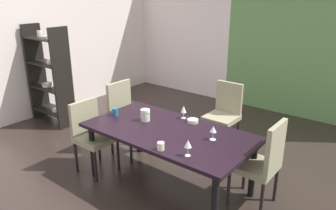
{
  "coord_description": "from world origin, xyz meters",
  "views": [
    {
      "loc": [
        2.67,
        -2.86,
        2.26
      ],
      "look_at": [
        0.22,
        0.23,
        0.85
      ],
      "focal_mm": 35.0,
      "sensor_mm": 36.0,
      "label": 1
    }
  ],
  "objects_px": {
    "serving_bowl_rear": "(193,121)",
    "cup_east": "(161,146)",
    "chair_head_far": "(224,111)",
    "chair_left_near": "(92,132)",
    "dining_table": "(169,136)",
    "chair_left_far": "(126,115)",
    "pitcher_left": "(145,115)",
    "wine_glass_west": "(188,144)",
    "cup_right": "(115,112)",
    "wine_glass_north": "(184,109)",
    "chair_right_far": "(263,161)",
    "wine_glass_south": "(213,130)",
    "display_shelf": "(49,75)"
  },
  "relations": [
    {
      "from": "chair_head_far",
      "to": "chair_left_near",
      "type": "height_order",
      "value": "chair_head_far"
    },
    {
      "from": "cup_east",
      "to": "wine_glass_west",
      "type": "bearing_deg",
      "value": 13.24
    },
    {
      "from": "chair_right_far",
      "to": "serving_bowl_rear",
      "type": "relative_size",
      "value": 7.45
    },
    {
      "from": "dining_table",
      "to": "serving_bowl_rear",
      "type": "relative_size",
      "value": 14.57
    },
    {
      "from": "chair_right_far",
      "to": "wine_glass_north",
      "type": "distance_m",
      "value": 1.14
    },
    {
      "from": "chair_left_far",
      "to": "pitcher_left",
      "type": "xyz_separation_m",
      "value": [
        0.62,
        -0.26,
        0.24
      ]
    },
    {
      "from": "chair_head_far",
      "to": "wine_glass_south",
      "type": "distance_m",
      "value": 1.43
    },
    {
      "from": "wine_glass_south",
      "to": "chair_right_far",
      "type": "bearing_deg",
      "value": 23.05
    },
    {
      "from": "chair_head_far",
      "to": "wine_glass_north",
      "type": "distance_m",
      "value": 1.02
    },
    {
      "from": "pitcher_left",
      "to": "wine_glass_north",
      "type": "bearing_deg",
      "value": 47.64
    },
    {
      "from": "chair_head_far",
      "to": "cup_east",
      "type": "height_order",
      "value": "chair_head_far"
    },
    {
      "from": "dining_table",
      "to": "wine_glass_west",
      "type": "xyz_separation_m",
      "value": [
        0.52,
        -0.36,
        0.2
      ]
    },
    {
      "from": "dining_table",
      "to": "wine_glass_north",
      "type": "height_order",
      "value": "wine_glass_north"
    },
    {
      "from": "wine_glass_west",
      "to": "wine_glass_south",
      "type": "relative_size",
      "value": 1.08
    },
    {
      "from": "chair_left_near",
      "to": "cup_right",
      "type": "relative_size",
      "value": 9.46
    },
    {
      "from": "pitcher_left",
      "to": "wine_glass_south",
      "type": "bearing_deg",
      "value": 3.04
    },
    {
      "from": "chair_left_far",
      "to": "serving_bowl_rear",
      "type": "bearing_deg",
      "value": 92.83
    },
    {
      "from": "cup_east",
      "to": "cup_right",
      "type": "distance_m",
      "value": 1.12
    },
    {
      "from": "chair_head_far",
      "to": "chair_left_far",
      "type": "relative_size",
      "value": 0.93
    },
    {
      "from": "chair_left_far",
      "to": "cup_right",
      "type": "height_order",
      "value": "chair_left_far"
    },
    {
      "from": "chair_left_far",
      "to": "wine_glass_north",
      "type": "height_order",
      "value": "chair_left_far"
    },
    {
      "from": "wine_glass_north",
      "to": "cup_right",
      "type": "distance_m",
      "value": 0.87
    },
    {
      "from": "chair_right_far",
      "to": "wine_glass_south",
      "type": "xyz_separation_m",
      "value": [
        -0.49,
        -0.21,
        0.29
      ]
    },
    {
      "from": "chair_left_near",
      "to": "pitcher_left",
      "type": "relative_size",
      "value": 6.29
    },
    {
      "from": "display_shelf",
      "to": "pitcher_left",
      "type": "xyz_separation_m",
      "value": [
        2.46,
        -0.26,
        -0.05
      ]
    },
    {
      "from": "serving_bowl_rear",
      "to": "cup_east",
      "type": "xyz_separation_m",
      "value": [
        0.15,
        -0.79,
        0.02
      ]
    },
    {
      "from": "display_shelf",
      "to": "pitcher_left",
      "type": "bearing_deg",
      "value": -6.04
    },
    {
      "from": "cup_right",
      "to": "cup_east",
      "type": "bearing_deg",
      "value": -19.13
    },
    {
      "from": "serving_bowl_rear",
      "to": "cup_right",
      "type": "relative_size",
      "value": 1.37
    },
    {
      "from": "pitcher_left",
      "to": "chair_head_far",
      "type": "bearing_deg",
      "value": 74.57
    },
    {
      "from": "wine_glass_west",
      "to": "cup_right",
      "type": "xyz_separation_m",
      "value": [
        -1.34,
        0.3,
        -0.08
      ]
    },
    {
      "from": "chair_head_far",
      "to": "cup_right",
      "type": "bearing_deg",
      "value": 61.48
    },
    {
      "from": "wine_glass_south",
      "to": "display_shelf",
      "type": "bearing_deg",
      "value": 176.43
    },
    {
      "from": "wine_glass_west",
      "to": "cup_east",
      "type": "xyz_separation_m",
      "value": [
        -0.28,
        -0.07,
        -0.08
      ]
    },
    {
      "from": "dining_table",
      "to": "cup_east",
      "type": "xyz_separation_m",
      "value": [
        0.24,
        -0.43,
        0.11
      ]
    },
    {
      "from": "chair_left_far",
      "to": "wine_glass_west",
      "type": "bearing_deg",
      "value": 66.58
    },
    {
      "from": "serving_bowl_rear",
      "to": "cup_east",
      "type": "relative_size",
      "value": 1.65
    },
    {
      "from": "wine_glass_west",
      "to": "chair_head_far",
      "type": "bearing_deg",
      "value": 107.8
    },
    {
      "from": "chair_right_far",
      "to": "wine_glass_south",
      "type": "distance_m",
      "value": 0.61
    },
    {
      "from": "chair_left_near",
      "to": "wine_glass_north",
      "type": "distance_m",
      "value": 1.21
    },
    {
      "from": "display_shelf",
      "to": "wine_glass_west",
      "type": "height_order",
      "value": "display_shelf"
    },
    {
      "from": "wine_glass_west",
      "to": "pitcher_left",
      "type": "bearing_deg",
      "value": 156.05
    },
    {
      "from": "chair_left_near",
      "to": "serving_bowl_rear",
      "type": "bearing_deg",
      "value": 121.43
    },
    {
      "from": "dining_table",
      "to": "chair_left_far",
      "type": "height_order",
      "value": "chair_left_far"
    },
    {
      "from": "chair_head_far",
      "to": "chair_right_far",
      "type": "xyz_separation_m",
      "value": [
        1.05,
        -1.07,
        0.01
      ]
    },
    {
      "from": "wine_glass_south",
      "to": "pitcher_left",
      "type": "bearing_deg",
      "value": -176.96
    },
    {
      "from": "dining_table",
      "to": "cup_right",
      "type": "relative_size",
      "value": 20.01
    },
    {
      "from": "dining_table",
      "to": "chair_head_far",
      "type": "distance_m",
      "value": 1.38
    },
    {
      "from": "cup_right",
      "to": "wine_glass_north",
      "type": "bearing_deg",
      "value": 32.18
    },
    {
      "from": "dining_table",
      "to": "cup_east",
      "type": "bearing_deg",
      "value": -60.75
    }
  ]
}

